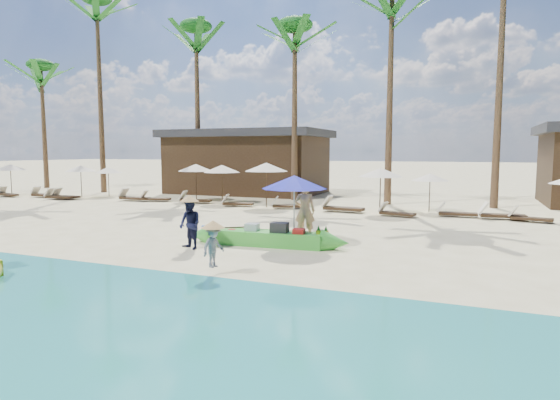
% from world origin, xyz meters
% --- Properties ---
extents(ground, '(240.00, 240.00, 0.00)m').
position_xyz_m(ground, '(0.00, 0.00, 0.00)').
color(ground, '#F3E6B3').
rests_on(ground, ground).
extents(wet_sand_strip, '(240.00, 4.50, 0.01)m').
position_xyz_m(wet_sand_strip, '(0.00, -5.00, 0.00)').
color(wet_sand_strip, tan).
rests_on(wet_sand_strip, ground).
extents(green_canoe, '(5.75, 1.05, 0.73)m').
position_xyz_m(green_canoe, '(0.51, 1.29, 0.25)').
color(green_canoe, green).
rests_on(green_canoe, ground).
extents(tourist, '(0.77, 0.60, 1.86)m').
position_xyz_m(tourist, '(1.27, 2.79, 0.93)').
color(tourist, tan).
rests_on(tourist, ground).
extents(vendor_green, '(0.88, 0.79, 1.48)m').
position_xyz_m(vendor_green, '(-1.34, -0.03, 0.74)').
color(vendor_green, '#121533').
rests_on(vendor_green, ground).
extents(vendor_yellow, '(0.51, 0.71, 0.99)m').
position_xyz_m(vendor_yellow, '(0.77, -2.30, 0.67)').
color(vendor_yellow, gray).
rests_on(vendor_yellow, ground).
extents(blue_umbrella, '(2.00, 2.00, 2.15)m').
position_xyz_m(blue_umbrella, '(1.30, 1.68, 1.94)').
color(blue_umbrella, '#99999E').
rests_on(blue_umbrella, ground).
extents(resort_parasol_0, '(1.96, 1.96, 2.02)m').
position_xyz_m(resort_parasol_0, '(-21.67, 10.10, 1.82)').
color(resort_parasol_0, '#362416').
rests_on(resort_parasol_0, ground).
extents(lounger_0_right, '(1.77, 0.83, 0.58)m').
position_xyz_m(lounger_0_right, '(-20.91, 9.17, 0.19)').
color(lounger_0_right, '#362416').
rests_on(lounger_0_right, ground).
extents(resort_parasol_1, '(1.94, 1.94, 2.00)m').
position_xyz_m(resort_parasol_1, '(-16.34, 10.78, 1.80)').
color(resort_parasol_1, '#362416').
rests_on(resort_parasol_1, ground).
extents(lounger_1_left, '(1.80, 0.55, 0.61)m').
position_xyz_m(lounger_1_left, '(-18.39, 9.68, 0.20)').
color(lounger_1_left, '#362416').
rests_on(lounger_1_left, ground).
extents(lounger_1_right, '(1.87, 0.82, 0.61)m').
position_xyz_m(lounger_1_right, '(-16.46, 9.08, 0.21)').
color(lounger_1_right, '#362416').
rests_on(lounger_1_right, ground).
extents(resort_parasol_2, '(1.80, 1.80, 1.86)m').
position_xyz_m(resort_parasol_2, '(-15.12, 11.84, 1.67)').
color(resort_parasol_2, '#362416').
rests_on(resort_parasol_2, ground).
extents(lounger_2_left, '(1.75, 0.60, 0.59)m').
position_xyz_m(lounger_2_left, '(-16.37, 9.49, 0.20)').
color(lounger_2_left, '#362416').
rests_on(lounger_2_left, ground).
extents(resort_parasol_3, '(2.07, 2.07, 2.14)m').
position_xyz_m(resort_parasol_3, '(-8.49, 11.66, 1.93)').
color(resort_parasol_3, '#362416').
rests_on(resort_parasol_3, ground).
extents(lounger_3_left, '(1.93, 0.62, 0.65)m').
position_xyz_m(lounger_3_left, '(-11.85, 10.17, 0.22)').
color(lounger_3_left, '#362416').
rests_on(lounger_3_left, ground).
extents(lounger_3_right, '(1.77, 0.96, 0.58)m').
position_xyz_m(lounger_3_right, '(-10.52, 10.38, 0.19)').
color(lounger_3_right, '#362416').
rests_on(lounger_3_right, ground).
extents(resort_parasol_4, '(2.06, 2.06, 2.12)m').
position_xyz_m(resort_parasol_4, '(-6.44, 11.07, 1.91)').
color(resort_parasol_4, '#362416').
rests_on(resort_parasol_4, ground).
extents(lounger_4_left, '(1.85, 0.88, 0.61)m').
position_xyz_m(lounger_4_left, '(-7.91, 10.46, 0.20)').
color(lounger_4_left, '#362416').
rests_on(lounger_4_left, ground).
extents(lounger_4_right, '(1.72, 0.91, 0.56)m').
position_xyz_m(lounger_4_right, '(-5.03, 9.98, 0.19)').
color(lounger_4_right, '#362416').
rests_on(lounger_4_right, ground).
extents(resort_parasol_5, '(2.23, 2.23, 2.29)m').
position_xyz_m(resort_parasol_5, '(-3.43, 10.32, 2.07)').
color(resort_parasol_5, '#362416').
rests_on(resort_parasol_5, ground).
extents(lounger_5_left, '(1.73, 0.99, 0.56)m').
position_xyz_m(lounger_5_left, '(-2.21, 10.00, 0.19)').
color(lounger_5_left, '#362416').
rests_on(lounger_5_left, ground).
extents(resort_parasol_6, '(2.06, 2.06, 2.12)m').
position_xyz_m(resort_parasol_6, '(2.45, 10.01, 1.91)').
color(resort_parasol_6, '#362416').
rests_on(resort_parasol_6, ground).
extents(lounger_6_left, '(2.04, 0.78, 0.68)m').
position_xyz_m(lounger_6_left, '(0.63, 9.88, 0.23)').
color(lounger_6_left, '#362416').
rests_on(lounger_6_left, ground).
extents(lounger_6_right, '(1.69, 0.84, 0.55)m').
position_xyz_m(lounger_6_right, '(3.25, 9.26, 0.18)').
color(lounger_6_right, '#362416').
rests_on(lounger_6_right, ground).
extents(resort_parasol_7, '(1.78, 1.78, 1.84)m').
position_xyz_m(resort_parasol_7, '(4.52, 11.55, 1.66)').
color(resort_parasol_7, '#362416').
rests_on(resort_parasol_7, ground).
extents(lounger_7_left, '(1.73, 0.63, 0.58)m').
position_xyz_m(lounger_7_left, '(5.71, 10.14, 0.19)').
color(lounger_7_left, '#362416').
rests_on(lounger_7_left, ground).
extents(lounger_7_right, '(1.95, 0.81, 0.64)m').
position_xyz_m(lounger_7_right, '(7.49, 10.07, 0.21)').
color(lounger_7_right, '#362416').
rests_on(lounger_7_right, ground).
extents(lounger_8_left, '(1.70, 0.86, 0.55)m').
position_xyz_m(lounger_8_left, '(8.55, 9.73, 0.19)').
color(lounger_8_left, '#362416').
rests_on(lounger_8_left, ground).
extents(palm_0, '(2.08, 2.08, 9.90)m').
position_xyz_m(palm_0, '(-24.62, 15.48, 8.11)').
color(palm_0, brown).
rests_on(palm_0, ground).
extents(palm_1, '(2.08, 2.08, 13.60)m').
position_xyz_m(palm_1, '(-17.59, 14.06, 10.82)').
color(palm_1, brown).
rests_on(palm_1, ground).
extents(palm_2, '(2.08, 2.08, 11.33)m').
position_xyz_m(palm_2, '(-10.45, 15.08, 9.18)').
color(palm_2, brown).
rests_on(palm_2, ground).
extents(palm_3, '(2.08, 2.08, 10.52)m').
position_xyz_m(palm_3, '(-3.36, 14.27, 8.58)').
color(palm_3, brown).
rests_on(palm_3, ground).
extents(palm_4, '(2.08, 2.08, 11.70)m').
position_xyz_m(palm_4, '(2.15, 14.01, 9.45)').
color(palm_4, brown).
rests_on(palm_4, ground).
extents(pavilion_west, '(10.80, 6.60, 4.30)m').
position_xyz_m(pavilion_west, '(-8.00, 17.50, 2.19)').
color(pavilion_west, '#362416').
rests_on(pavilion_west, ground).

